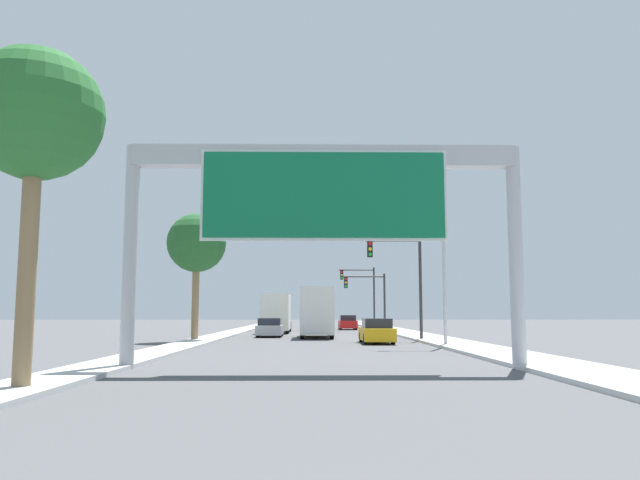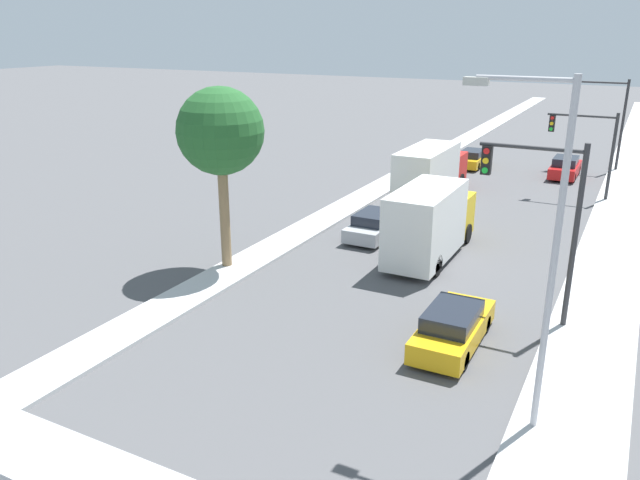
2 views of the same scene
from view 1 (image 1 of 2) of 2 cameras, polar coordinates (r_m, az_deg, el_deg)
The scene contains 15 objects.
sidewalk_right at distance 63.28m, azimuth 6.65°, elevation -8.17°, with size 3.00×120.00×0.15m.
median_strip_left at distance 63.11m, azimuth -7.12°, elevation -8.17°, with size 2.00×120.00×0.15m.
sign_gantry at distance 20.97m, azimuth 0.36°, elevation 4.22°, with size 13.37×0.73×7.46m.
car_far_left at distance 67.32m, azimuth -3.49°, elevation -7.62°, with size 1.73×4.51×1.37m.
car_mid_left at distance 37.76m, azimuth 5.19°, elevation -8.33°, with size 1.81×4.78×1.47m.
car_mid_right at distance 66.89m, azimuth 2.54°, elevation -7.57°, with size 1.82×4.71×1.53m.
car_near_center at distance 47.45m, azimuth -4.60°, elevation -8.02°, with size 1.87×4.59×1.40m.
truck_box_primary at distance 45.61m, azimuth -0.31°, elevation -6.67°, with size 2.34×7.71×3.57m.
truck_box_secondary at distance 56.51m, azimuth -3.99°, elevation -6.72°, with size 2.41×8.92×3.40m.
traffic_light_near_intersection at distance 41.26m, azimuth 7.68°, elevation -2.85°, with size 3.68×0.32×6.84m.
traffic_light_mid_block at distance 61.03m, azimuth 4.61°, elevation -4.77°, with size 4.19×0.32×5.58m.
traffic_light_far_intersection at distance 71.03m, azimuth 4.00°, elevation -4.38°, with size 4.08×0.32×6.91m.
palm_tree_foreground at distance 16.93m, azimuth -24.57°, elevation 10.11°, with size 3.27×3.27×8.30m.
palm_tree_background at distance 40.90m, azimuth -11.21°, elevation -0.35°, with size 3.80×3.80×8.19m.
street_lamp_right at distance 34.78m, azimuth 10.73°, elevation -0.37°, with size 2.70×0.28×9.49m.
Camera 1 is at (-0.44, -2.72, 1.85)m, focal length 35.00 mm.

